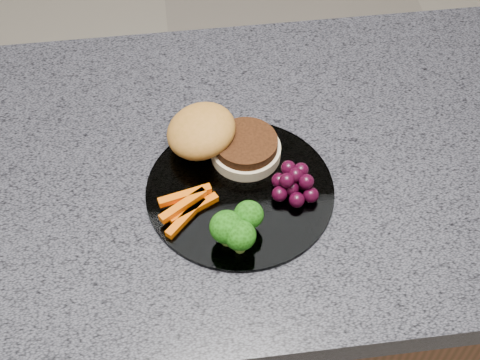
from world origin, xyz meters
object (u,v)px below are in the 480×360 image
object	(u,v)px
burger	(217,139)
grape_bunch	(295,183)
plate	(240,190)
island_cabinet	(192,318)

from	to	relation	value
burger	grape_bunch	bearing A→B (deg)	-39.61
plate	burger	size ratio (longest dim) A/B	1.58
burger	grape_bunch	size ratio (longest dim) A/B	2.49
island_cabinet	burger	bearing A→B (deg)	15.78
burger	island_cabinet	bearing A→B (deg)	-161.92
burger	grape_bunch	xyz separation A→B (m)	(0.10, -0.09, -0.01)
plate	island_cabinet	bearing A→B (deg)	147.29
plate	grape_bunch	bearing A→B (deg)	-9.16
island_cabinet	plate	bearing A→B (deg)	-32.71
plate	burger	xyz separation A→B (m)	(-0.02, 0.07, 0.03)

